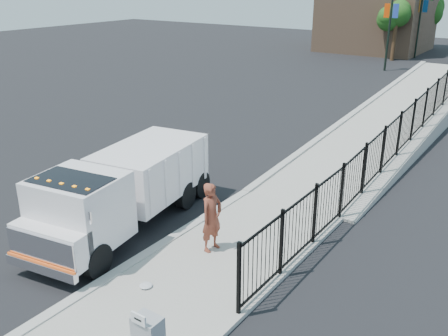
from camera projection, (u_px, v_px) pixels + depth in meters
The scene contains 14 objects.
ground at pixel (175, 239), 14.96m from camera, with size 120.00×120.00×0.00m, color black.
sidewalk at pixel (184, 291), 12.39m from camera, with size 3.55×12.00×0.12m, color #9E998E.
curb at pixel (128, 267), 13.40m from camera, with size 0.30×12.00×0.16m, color #ADAAA3.
ramp at pixel (402, 127), 26.14m from camera, with size 3.95×24.00×1.70m, color #9E998E.
iron_fence at pixel (411, 133), 21.99m from camera, with size 0.10×28.00×1.80m, color black.
truck at pixel (121, 188), 15.10m from camera, with size 3.33×7.41×2.45m.
worker at pixel (212, 217), 13.84m from camera, with size 0.73×0.48×2.01m, color brown.
arrow_sign at pixel (139, 319), 9.17m from camera, with size 0.35×0.04×0.22m, color white.
debris at pixel (146, 285), 12.45m from camera, with size 0.33×0.33×0.08m, color silver.
light_pole_0 at pixel (394, 17), 40.07m from camera, with size 3.77×0.22×8.00m.
light_pole_2 at pixel (424, 11), 46.47m from camera, with size 3.77×0.22×8.00m.
tree_0 at pixel (397, 17), 45.44m from camera, with size 2.40×2.40×5.20m.
tree_2 at pixel (428, 10), 54.15m from camera, with size 3.23×3.23×5.62m.
building at pixel (377, 11), 52.12m from camera, with size 10.00×10.00×8.00m, color #8C664C.
Camera 1 is at (8.68, -10.05, 7.37)m, focal length 40.00 mm.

